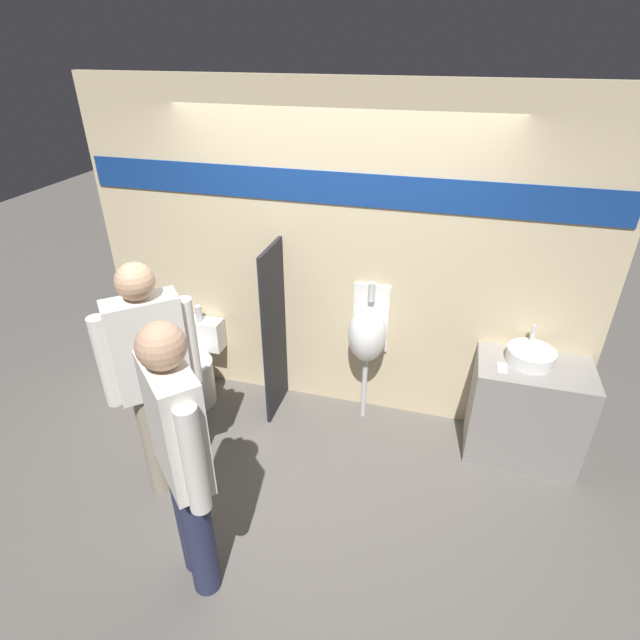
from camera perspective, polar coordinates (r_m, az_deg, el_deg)
name	(u,v)px	position (r m, az deg, el deg)	size (l,w,h in m)	color
ground_plane	(315,439)	(4.28, -0.63, -13.43)	(16.00, 16.00, 0.00)	#5B5651
display_wall	(334,261)	(4.02, 1.65, 6.79)	(4.14, 0.07, 2.70)	beige
sink_counter	(526,410)	(4.22, 22.44, -9.53)	(0.83, 0.51, 0.82)	gray
sink_basin	(531,356)	(3.99, 22.95, -3.77)	(0.34, 0.34, 0.24)	white
cell_phone	(502,368)	(3.86, 20.10, -5.22)	(0.07, 0.14, 0.01)	#B7B7BC
divider_near_counter	(274,333)	(4.18, -5.23, -1.50)	(0.03, 0.48, 1.54)	black
urinal_near_counter	(367,334)	(4.04, 5.43, -1.59)	(0.31, 0.31, 1.25)	silver
toilet	(194,371)	(4.67, -14.24, -5.70)	(0.42, 0.58, 0.85)	white
person_in_vest	(154,376)	(3.47, -18.45, -6.05)	(0.49, 0.46, 1.79)	gray
person_with_lanyard	(182,456)	(2.82, -15.54, -14.73)	(0.49, 0.47, 1.80)	#282D4C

